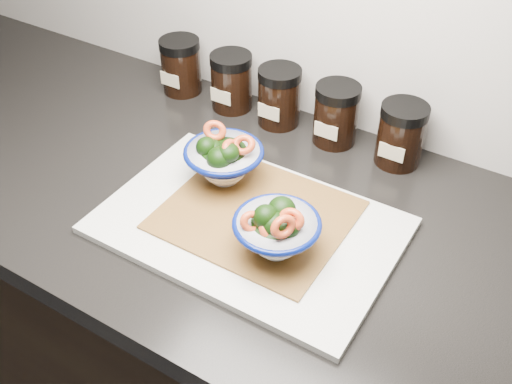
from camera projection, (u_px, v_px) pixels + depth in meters
The scene contains 11 objects.
cabinet at pixel (218, 354), 1.31m from camera, with size 3.43×0.58×0.86m, color black.
countertop at pixel (207, 198), 1.02m from camera, with size 3.50×0.60×0.04m, color black.
cutting_board at pixel (249, 226), 0.93m from camera, with size 0.45×0.30×0.01m, color silver.
bamboo_mat at pixel (256, 215), 0.93m from camera, with size 0.28×0.24×0.00m, color olive.
bowl_left at pixel (224, 159), 0.97m from camera, with size 0.13×0.13×0.10m.
bowl_right at pixel (277, 230), 0.84m from camera, with size 0.13×0.13×0.10m.
spice_jar_a at pixel (181, 66), 1.22m from camera, with size 0.08×0.08×0.11m.
spice_jar_b at pixel (231, 82), 1.17m from camera, with size 0.08×0.08×0.11m.
spice_jar_c at pixel (279, 96), 1.12m from camera, with size 0.08×0.08×0.11m.
spice_jar_d at pixel (336, 114), 1.08m from camera, with size 0.08×0.08×0.11m.
spice_jar_e at pixel (401, 135), 1.03m from camera, with size 0.08×0.08×0.11m.
Camera 1 is at (0.48, 0.83, 1.54)m, focal length 42.00 mm.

